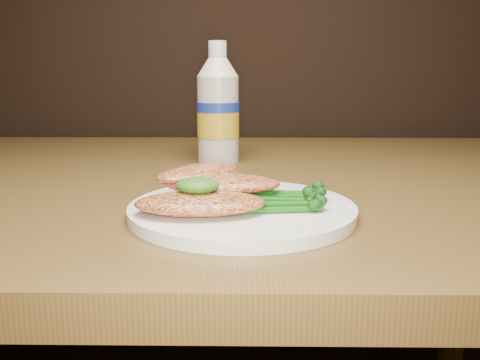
{
  "coord_description": "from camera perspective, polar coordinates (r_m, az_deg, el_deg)",
  "views": [
    {
      "loc": [
        0.08,
        0.31,
        0.91
      ],
      "look_at": [
        0.07,
        0.84,
        0.79
      ],
      "focal_mm": 39.3,
      "sensor_mm": 36.0,
      "label": 1
    }
  ],
  "objects": [
    {
      "name": "chicken_back",
      "position": [
        0.59,
        -4.54,
        0.8
      ],
      "size": [
        0.12,
        0.12,
        0.02
      ],
      "primitive_type": "ellipsoid",
      "rotation": [
        0.0,
        0.0,
        0.8
      ],
      "color": "#EA834A",
      "rests_on": "plate"
    },
    {
      "name": "chicken_mid",
      "position": [
        0.56,
        -2.1,
        -0.36
      ],
      "size": [
        0.13,
        0.07,
        0.02
      ],
      "primitive_type": "ellipsoid",
      "rotation": [
        0.0,
        0.0,
        -0.07
      ],
      "color": "#EA834A",
      "rests_on": "plate"
    },
    {
      "name": "pepper_grinder",
      "position": [
        0.92,
        -2.39,
        6.76
      ],
      "size": [
        0.06,
        0.06,
        0.13
      ],
      "primitive_type": null,
      "rotation": [
        0.0,
        0.0,
        -0.15
      ],
      "color": "black",
      "rests_on": "dining_table"
    },
    {
      "name": "plate",
      "position": [
        0.55,
        0.24,
        -3.31
      ],
      "size": [
        0.24,
        0.24,
        0.01
      ],
      "primitive_type": "cylinder",
      "color": "white",
      "rests_on": "dining_table"
    },
    {
      "name": "broccolini_bundle",
      "position": [
        0.54,
        4.51,
        -2.01
      ],
      "size": [
        0.12,
        0.1,
        0.02
      ],
      "primitive_type": null,
      "rotation": [
        0.0,
        0.0,
        -0.19
      ],
      "color": "#165613",
      "rests_on": "plate"
    },
    {
      "name": "chicken_front",
      "position": [
        0.52,
        -4.34,
        -2.51
      ],
      "size": [
        0.13,
        0.08,
        0.02
      ],
      "primitive_type": "ellipsoid",
      "rotation": [
        0.0,
        0.0,
        0.07
      ],
      "color": "#EA834A",
      "rests_on": "plate"
    },
    {
      "name": "mayo_bottle",
      "position": [
        0.85,
        -2.41,
        8.38
      ],
      "size": [
        0.07,
        0.07,
        0.19
      ],
      "primitive_type": null,
      "rotation": [
        0.0,
        0.0,
        -0.0
      ],
      "color": "beige",
      "rests_on": "dining_table"
    },
    {
      "name": "pesto_front",
      "position": [
        0.52,
        -4.62,
        -0.6
      ],
      "size": [
        0.05,
        0.05,
        0.02
      ],
      "primitive_type": "ellipsoid",
      "rotation": [
        0.0,
        0.0,
        -0.15
      ],
      "color": "black",
      "rests_on": "chicken_front"
    }
  ]
}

